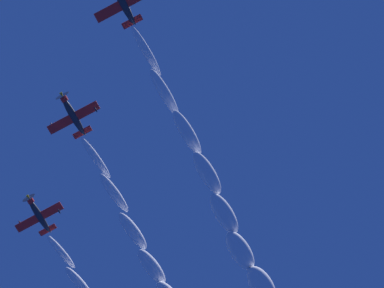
% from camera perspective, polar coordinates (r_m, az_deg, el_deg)
% --- Properties ---
extents(airplane_lead, '(7.49, 7.07, 3.07)m').
position_cam_1_polar(airplane_lead, '(95.42, -5.53, 11.14)').
color(airplane_lead, '#232328').
extents(airplane_left_wingman, '(7.50, 7.06, 2.98)m').
position_cam_1_polar(airplane_left_wingman, '(103.72, -9.38, 2.30)').
color(airplane_left_wingman, '#232328').
extents(airplane_right_wingman, '(7.50, 7.07, 3.02)m').
position_cam_1_polar(airplane_right_wingman, '(114.68, -11.99, -5.43)').
color(airplane_right_wingman, '#232328').
extents(smoke_trail_lead, '(25.85, 48.68, 11.26)m').
position_cam_1_polar(smoke_trail_lead, '(105.79, 3.92, -8.17)').
color(smoke_trail_lead, white).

